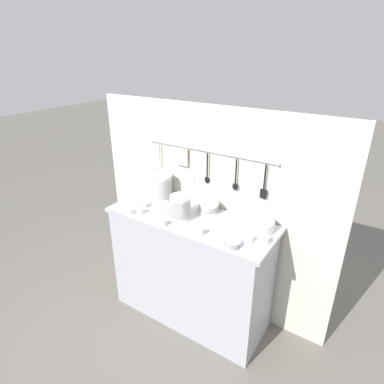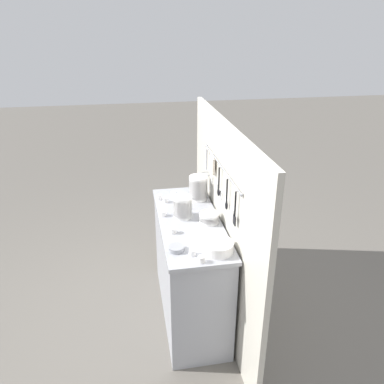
% 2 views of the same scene
% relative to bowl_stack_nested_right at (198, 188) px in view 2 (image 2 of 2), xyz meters
% --- Properties ---
extents(ground_plane, '(20.00, 20.00, 0.00)m').
position_rel_bowl_stack_nested_right_xyz_m(ground_plane, '(0.38, -0.15, -1.06)').
color(ground_plane, '#666059').
extents(counter, '(1.31, 0.50, 0.95)m').
position_rel_bowl_stack_nested_right_xyz_m(counter, '(0.38, -0.15, -0.58)').
color(counter, '#9EA0A8').
rests_on(counter, ground).
extents(back_wall, '(2.11, 0.11, 1.74)m').
position_rel_bowl_stack_nested_right_xyz_m(back_wall, '(0.38, 0.14, -0.18)').
color(back_wall, beige).
rests_on(back_wall, ground).
extents(bowl_stack_nested_right, '(0.17, 0.17, 0.22)m').
position_rel_bowl_stack_nested_right_xyz_m(bowl_stack_nested_right, '(0.00, 0.00, 0.00)').
color(bowl_stack_nested_right, white).
rests_on(bowl_stack_nested_right, counter).
extents(bowl_stack_tall_left, '(0.16, 0.16, 0.08)m').
position_rel_bowl_stack_nested_right_xyz_m(bowl_stack_tall_left, '(0.45, 0.00, -0.07)').
color(bowl_stack_tall_left, white).
rests_on(bowl_stack_tall_left, counter).
extents(bowl_stack_back_corner, '(0.15, 0.15, 0.18)m').
position_rel_bowl_stack_nested_right_xyz_m(bowl_stack_back_corner, '(0.32, -0.19, -0.02)').
color(bowl_stack_back_corner, white).
rests_on(bowl_stack_back_corner, counter).
extents(plate_stack, '(0.22, 0.22, 0.07)m').
position_rel_bowl_stack_nested_right_xyz_m(plate_stack, '(0.87, -0.03, -0.07)').
color(plate_stack, white).
rests_on(plate_stack, counter).
extents(steel_mixing_bowl, '(0.11, 0.11, 0.03)m').
position_rel_bowl_stack_nested_right_xyz_m(steel_mixing_bowl, '(0.81, -0.31, -0.09)').
color(steel_mixing_bowl, '#93969E').
rests_on(steel_mixing_bowl, counter).
extents(cup_beside_plates, '(0.05, 0.05, 0.04)m').
position_rel_bowl_stack_nested_right_xyz_m(cup_beside_plates, '(-0.05, -0.35, -0.09)').
color(cup_beside_plates, white).
rests_on(cup_beside_plates, counter).
extents(cup_centre, '(0.05, 0.05, 0.04)m').
position_rel_bowl_stack_nested_right_xyz_m(cup_centre, '(-0.03, -0.20, -0.09)').
color(cup_centre, white).
rests_on(cup_centre, counter).
extents(cup_edge_far, '(0.05, 0.05, 0.04)m').
position_rel_bowl_stack_nested_right_xyz_m(cup_edge_far, '(0.57, -0.30, -0.09)').
color(cup_edge_far, white).
rests_on(cup_edge_far, counter).
extents(cup_by_caddy, '(0.05, 0.05, 0.04)m').
position_rel_bowl_stack_nested_right_xyz_m(cup_by_caddy, '(0.01, -0.30, -0.09)').
color(cup_by_caddy, white).
rests_on(cup_by_caddy, counter).
extents(cup_back_right, '(0.05, 0.05, 0.04)m').
position_rel_bowl_stack_nested_right_xyz_m(cup_back_right, '(-0.09, -0.22, -0.09)').
color(cup_back_right, white).
rests_on(cup_back_right, counter).
extents(cup_mid_row, '(0.05, 0.05, 0.04)m').
position_rel_bowl_stack_nested_right_xyz_m(cup_mid_row, '(0.27, -0.35, -0.09)').
color(cup_mid_row, white).
rests_on(cup_mid_row, counter).
extents(cup_edge_near, '(0.05, 0.05, 0.04)m').
position_rel_bowl_stack_nested_right_xyz_m(cup_edge_near, '(0.89, -0.21, -0.09)').
color(cup_edge_near, white).
rests_on(cup_edge_near, counter).
extents(cup_front_left, '(0.05, 0.05, 0.04)m').
position_rel_bowl_stack_nested_right_xyz_m(cup_front_left, '(0.98, -0.17, -0.09)').
color(cup_front_left, white).
rests_on(cup_front_left, counter).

